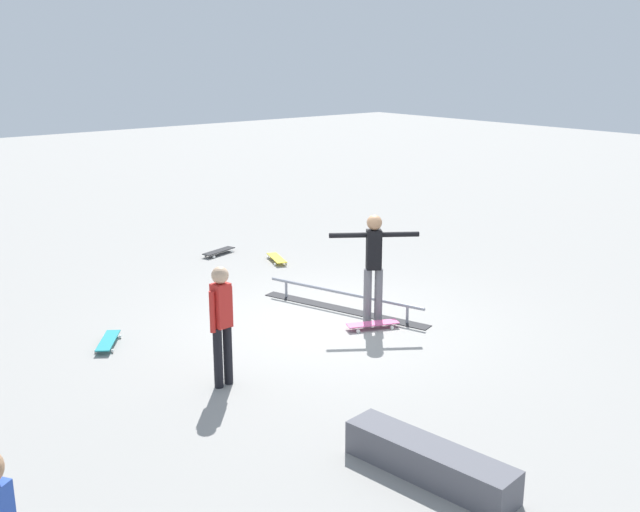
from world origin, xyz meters
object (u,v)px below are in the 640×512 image
skater_main (374,261)px  loose_skateboard_black (219,251)px  skate_ledge (429,461)px  loose_skateboard_teal (108,341)px  loose_skateboard_yellow (277,258)px  bystander_red_shirt (222,319)px  skateboard_main (373,324)px  grind_rail (344,302)px

skater_main → loose_skateboard_black: size_ratio=2.06×
skate_ledge → skater_main: bearing=-36.4°
loose_skateboard_teal → loose_skateboard_black: 5.07m
loose_skateboard_yellow → bystander_red_shirt: bearing=-22.7°
skater_main → loose_skateboard_yellow: (3.73, -0.91, -0.91)m
skate_ledge → skateboard_main: size_ratio=2.26×
bystander_red_shirt → loose_skateboard_yellow: bystander_red_shirt is taller
skater_main → loose_skateboard_teal: skater_main is taller
skater_main → loose_skateboard_yellow: 3.95m
grind_rail → bystander_red_shirt: bearing=94.3°
grind_rail → loose_skateboard_teal: (1.00, 3.61, -0.06)m
skateboard_main → loose_skateboard_teal: size_ratio=1.06×
grind_rail → skater_main: skater_main is taller
skater_main → loose_skateboard_yellow: bearing=-68.1°
grind_rail → skate_ledge: (-4.26, 2.64, 0.04)m
skater_main → skate_ledge: bearing=89.1°
skater_main → bystander_red_shirt: skater_main is taller
loose_skateboard_teal → skater_main: bearing=-79.2°
skateboard_main → skater_main: bearing=70.7°
loose_skateboard_yellow → grind_rail: bearing=4.0°
bystander_red_shirt → loose_skateboard_yellow: bearing=-139.8°
loose_skateboard_teal → grind_rail: bearing=-69.4°
grind_rail → loose_skateboard_black: grind_rail is taller
grind_rail → skate_ledge: bearing=131.5°
grind_rail → skateboard_main: bearing=149.8°
skater_main → loose_skateboard_yellow: skater_main is taller
skate_ledge → skater_main: (3.56, -2.62, 0.81)m
skater_main → skateboard_main: bearing=82.3°
skate_ledge → loose_skateboard_black: bearing=-19.0°
skater_main → bystander_red_shirt: size_ratio=1.09×
skate_ledge → skater_main: 4.49m
skater_main → grind_rail: bearing=-55.8°
skate_ledge → loose_skateboard_black: skate_ledge is taller
loose_skateboard_yellow → skater_main: bearing=6.8°
skate_ledge → loose_skateboard_black: size_ratio=2.23×
loose_skateboard_teal → loose_skateboard_yellow: bearing=-29.5°
skater_main → skateboard_main: (-0.22, 0.20, -0.91)m
skate_ledge → skateboard_main: bearing=-35.9°
loose_skateboard_yellow → loose_skateboard_teal: (-2.03, 4.50, 0.00)m
grind_rail → skater_main: bearing=162.0°
bystander_red_shirt → skate_ledge: bearing=90.9°
skater_main → loose_skateboard_black: skater_main is taller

